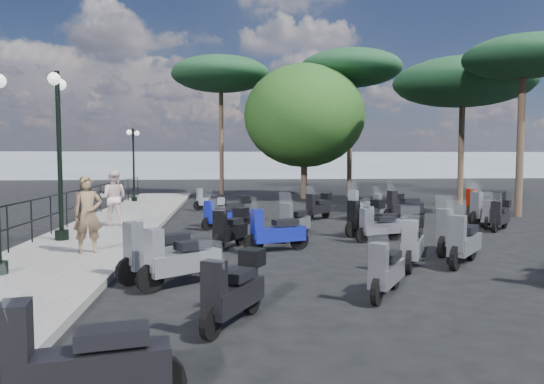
{
  "coord_description": "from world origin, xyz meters",
  "views": [
    {
      "loc": [
        -2.87,
        -12.03,
        2.3
      ],
      "look_at": [
        -1.37,
        3.62,
        1.2
      ],
      "focal_mm": 32.0,
      "sensor_mm": 36.0,
      "label": 1
    }
  ],
  "objects": [
    {
      "name": "scooter_17",
      "position": [
        3.63,
        5.11,
        0.5
      ],
      "size": [
        1.75,
        0.8,
        1.43
      ],
      "rotation": [
        0.0,
        0.0,
        1.88
      ],
      "color": "black",
      "rests_on": "ground"
    },
    {
      "name": "scooter_8",
      "position": [
        -2.76,
        0.18,
        0.5
      ],
      "size": [
        0.96,
        1.51,
        1.31
      ],
      "rotation": [
        0.0,
        0.0,
        2.65
      ],
      "color": "black",
      "rests_on": "ground"
    },
    {
      "name": "scooter_9",
      "position": [
        -0.95,
        1.38,
        0.48
      ],
      "size": [
        1.06,
        1.51,
        1.38
      ],
      "rotation": [
        0.0,
        0.0,
        2.56
      ],
      "color": "black",
      "rests_on": "ground"
    },
    {
      "name": "pine_0",
      "position": [
        4.42,
        16.02,
        7.48
      ],
      "size": [
        5.98,
        5.98,
        8.56
      ],
      "color": "#38281E",
      "rests_on": "ground"
    },
    {
      "name": "railing",
      "position": [
        -7.8,
        2.8,
        0.9
      ],
      "size": [
        0.04,
        26.04,
        1.1
      ],
      "color": "black",
      "rests_on": "sidewalk"
    },
    {
      "name": "scooter_27",
      "position": [
        6.06,
        3.74,
        0.56
      ],
      "size": [
        1.7,
        1.09,
        1.48
      ],
      "rotation": [
        0.0,
        0.0,
        2.07
      ],
      "color": "black",
      "rests_on": "ground"
    },
    {
      "name": "lamp_post_2",
      "position": [
        -7.43,
        12.7,
        2.22
      ],
      "size": [
        0.49,
        1.04,
        3.64
      ],
      "rotation": [
        0.0,
        0.0,
        -0.29
      ],
      "color": "black",
      "rests_on": "sidewalk"
    },
    {
      "name": "pine_3",
      "position": [
        8.58,
        5.9,
        6.14
      ],
      "size": [
        4.53,
        4.53,
        6.97
      ],
      "color": "#38281E",
      "rests_on": "ground"
    },
    {
      "name": "scooter_4",
      "position": [
        -3.09,
        3.71,
        0.42
      ],
      "size": [
        1.16,
        1.11,
        1.2
      ],
      "rotation": [
        0.0,
        0.0,
        2.33
      ],
      "color": "black",
      "rests_on": "ground"
    },
    {
      "name": "pedestrian_far",
      "position": [
        -6.44,
        3.8,
        1.04
      ],
      "size": [
        0.9,
        0.72,
        1.77
      ],
      "primitive_type": "imported",
      "rotation": [
        0.0,
        0.0,
        3.08
      ],
      "color": "beige",
      "rests_on": "sidewalk"
    },
    {
      "name": "scooter_30",
      "position": [
        1.61,
        1.57,
        0.41
      ],
      "size": [
        1.44,
        0.66,
        1.18
      ],
      "rotation": [
        0.0,
        0.0,
        1.88
      ],
      "color": "black",
      "rests_on": "ground"
    },
    {
      "name": "lamp_post_1",
      "position": [
        -7.18,
        1.09,
        2.66
      ],
      "size": [
        0.48,
        1.28,
        4.39
      ],
      "rotation": [
        0.0,
        0.0,
        0.17
      ],
      "color": "black",
      "rests_on": "sidewalk"
    },
    {
      "name": "broadleaf_tree",
      "position": [
        1.57,
        15.17,
        4.67
      ],
      "size": [
        6.81,
        6.81,
        7.57
      ],
      "color": "#38281E",
      "rests_on": "ground"
    },
    {
      "name": "scooter_1",
      "position": [
        -3.69,
        -3.41,
        0.49
      ],
      "size": [
        1.49,
        1.14,
        1.4
      ],
      "rotation": [
        0.0,
        0.0,
        2.2
      ],
      "color": "black",
      "rests_on": "ground"
    },
    {
      "name": "pine_2",
      "position": [
        -3.11,
        18.56,
        7.46
      ],
      "size": [
        6.14,
        6.14,
        8.56
      ],
      "color": "#38281E",
      "rests_on": "ground"
    },
    {
      "name": "scooter_2",
      "position": [
        -4.13,
        -2.83,
        0.51
      ],
      "size": [
        1.49,
        1.26,
        1.46
      ],
      "rotation": [
        0.0,
        0.0,
        2.26
      ],
      "color": "black",
      "rests_on": "ground"
    },
    {
      "name": "scooter_28",
      "position": [
        5.83,
        2.51,
        0.47
      ],
      "size": [
        1.2,
        1.21,
        1.24
      ],
      "rotation": [
        0.0,
        0.0,
        2.36
      ],
      "color": "black",
      "rests_on": "ground"
    },
    {
      "name": "scooter_5",
      "position": [
        -3.6,
        9.53,
        0.43
      ],
      "size": [
        1.47,
        0.77,
        1.23
      ],
      "rotation": [
        0.0,
        0.0,
        1.96
      ],
      "color": "black",
      "rests_on": "ground"
    },
    {
      "name": "ground",
      "position": [
        0.0,
        0.0,
        0.0
      ],
      "size": [
        120.0,
        120.0,
        0.0
      ],
      "primitive_type": "plane",
      "color": "black",
      "rests_on": "ground"
    },
    {
      "name": "scooter_14",
      "position": [
        2.2,
        -2.21,
        0.5
      ],
      "size": [
        1.28,
        1.42,
        1.44
      ],
      "rotation": [
        0.0,
        0.0,
        2.41
      ],
      "color": "black",
      "rests_on": "ground"
    },
    {
      "name": "scooter_22",
      "position": [
        2.21,
        5.85,
        0.49
      ],
      "size": [
        1.33,
        1.32,
        1.4
      ],
      "rotation": [
        0.0,
        0.0,
        2.35
      ],
      "color": "black",
      "rests_on": "ground"
    },
    {
      "name": "scooter_7",
      "position": [
        1.05,
        -2.26,
        0.51
      ],
      "size": [
        0.98,
        1.56,
        1.35
      ],
      "rotation": [
        0.0,
        0.0,
        2.66
      ],
      "color": "black",
      "rests_on": "ground"
    },
    {
      "name": "scooter_0",
      "position": [
        -4.14,
        -7.78,
        0.48
      ],
      "size": [
        1.74,
        0.63,
        1.4
      ],
      "rotation": [
        0.0,
        0.0,
        1.76
      ],
      "color": "black",
      "rests_on": "ground"
    },
    {
      "name": "scooter_6",
      "position": [
        -2.77,
        -5.49,
        0.48
      ],
      "size": [
        0.96,
        1.45,
        1.28
      ],
      "rotation": [
        0.0,
        0.0,
        2.63
      ],
      "color": "black",
      "rests_on": "ground"
    },
    {
      "name": "distant_hills",
      "position": [
        0.0,
        45.0,
        1.5
      ],
      "size": [
        70.0,
        8.0,
        3.0
      ],
      "primitive_type": "cube",
      "color": "gray",
      "rests_on": "ground"
    },
    {
      "name": "scooter_15",
      "position": [
        1.3,
        0.83,
        0.41
      ],
      "size": [
        1.44,
        0.66,
        1.18
      ],
      "rotation": [
        0.0,
        0.0,
        1.88
      ],
      "color": "black",
      "rests_on": "ground"
    },
    {
      "name": "woman",
      "position": [
        -5.99,
        -0.78,
        1.02
      ],
      "size": [
        0.75,
        0.64,
        1.75
      ],
      "primitive_type": "imported",
      "rotation": [
        0.0,
        0.0,
        0.4
      ],
      "color": "brown",
      "rests_on": "sidewalk"
    },
    {
      "name": "scooter_29",
      "position": [
        6.75,
        5.55,
        0.51
      ],
      "size": [
        1.61,
        1.13,
        1.47
      ],
      "rotation": [
        0.0,
        0.0,
        2.15
      ],
      "color": "black",
      "rests_on": "ground"
    },
    {
      "name": "scooter_10",
      "position": [
        -2.77,
        4.36,
        0.51
      ],
      "size": [
        1.66,
        0.73,
        1.35
      ],
      "rotation": [
        0.0,
        0.0,
        1.85
      ],
      "color": "black",
      "rests_on": "ground"
    },
    {
      "name": "sidewalk",
      "position": [
        -6.5,
        3.0,
        0.07
      ],
      "size": [
        3.0,
        30.0,
        0.15
      ],
      "primitive_type": "cube",
      "color": "#625F5E",
      "rests_on": "ground"
    },
    {
      "name": "scooter_23",
      "position": [
        3.28,
        5.84,
        0.47
      ],
      "size": [
        1.46,
        0.84,
        1.24
      ],
      "rotation": [
        0.0,
        0.0,
        2.0
      ],
      "color": "black",
      "rests_on": "ground"
    },
    {
      "name": "scooter_16",
      "position": [
        1.28,
        1.99,
        0.51
      ],
      "size": [
        1.47,
        1.16,
        1.37
      ],
      "rotation": [
        0.0,
        0.0,
        2.2
      ],
      "color": "black",
      "rests_on": "ground"
    },
    {
      "name": "scooter_11",
      "position": [
        0.57,
        5.7,
        0.48
      ],
      "size": [
        1.21,
        1.28,
        1.28
      ],
      "rotation": [
        0.0,
        0.0,
        2.4
      ],
      "color": "black",
      "rests_on": "ground"
    },
    {
      "name": "pine_1",
      "position": [
        8.69,
        10.87,
        5.97
      ],
      "size": [
        6.72,
        6.72,
        7.16
      ],
      "color": "#38281E",
      "rests_on": "ground"
    },
    {
      "name": "scooter_3",
      "position": [
        -1.66,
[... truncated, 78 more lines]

